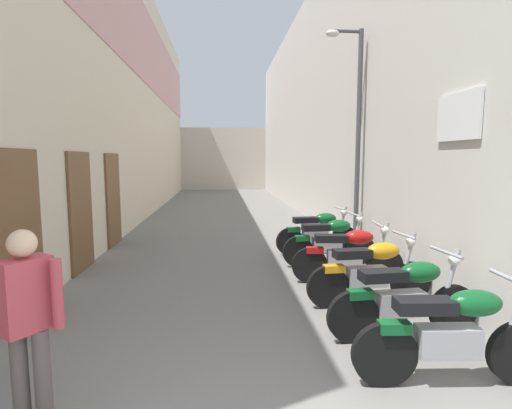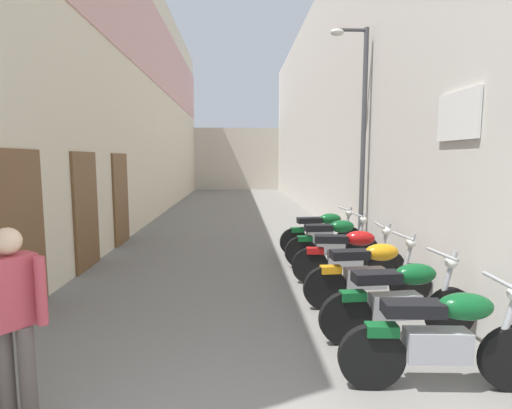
{
  "view_description": "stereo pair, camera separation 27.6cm",
  "coord_description": "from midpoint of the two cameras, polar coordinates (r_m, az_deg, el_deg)",
  "views": [
    {
      "loc": [
        -0.22,
        -1.79,
        2.07
      ],
      "look_at": [
        0.35,
        4.55,
        1.32
      ],
      "focal_mm": 27.41,
      "sensor_mm": 36.0,
      "label": 1
    },
    {
      "loc": [
        0.06,
        -1.81,
        2.07
      ],
      "look_at": [
        0.35,
        4.55,
        1.32
      ],
      "focal_mm": 27.41,
      "sensor_mm": 36.0,
      "label": 2
    }
  ],
  "objects": [
    {
      "name": "motorcycle_fifth",
      "position": [
        7.71,
        12.17,
        -5.22
      ],
      "size": [
        1.85,
        0.58,
        1.04
      ],
      "color": "black",
      "rests_on": "ground"
    },
    {
      "name": "building_left",
      "position": [
        14.52,
        -14.83,
        15.06
      ],
      "size": [
        0.45,
        24.6,
        8.41
      ],
      "color": "beige",
      "rests_on": "ground"
    },
    {
      "name": "motorcycle_second",
      "position": [
        4.86,
        21.86,
        -12.65
      ],
      "size": [
        1.85,
        0.58,
        1.04
      ],
      "color": "black",
      "rests_on": "ground"
    },
    {
      "name": "building_far_end",
      "position": [
        27.4,
        -2.54,
        6.65
      ],
      "size": [
        8.64,
        2.0,
        4.14
      ],
      "primitive_type": "cube",
      "color": "beige",
      "rests_on": "ground"
    },
    {
      "name": "motorcycle_fourth",
      "position": [
        6.69,
        14.57,
        -7.11
      ],
      "size": [
        1.85,
        0.58,
        1.04
      ],
      "color": "black",
      "rests_on": "ground"
    },
    {
      "name": "ground_plane",
      "position": [
        12.28,
        -2.27,
        -3.04
      ],
      "size": [
        40.6,
        40.6,
        0.0
      ],
      "primitive_type": "plane",
      "color": "slate"
    },
    {
      "name": "motorcycle_nearest",
      "position": [
        4.08,
        27.61,
        -16.73
      ],
      "size": [
        1.85,
        0.58,
        1.04
      ],
      "color": "black",
      "rests_on": "ground"
    },
    {
      "name": "motorcycle_sixth",
      "position": [
        8.61,
        10.56,
        -3.95
      ],
      "size": [
        1.85,
        0.58,
        1.04
      ],
      "color": "black",
      "rests_on": "ground"
    },
    {
      "name": "motorcycle_third",
      "position": [
        5.77,
        17.54,
        -9.41
      ],
      "size": [
        1.85,
        0.58,
        1.04
      ],
      "color": "black",
      "rests_on": "ground"
    },
    {
      "name": "pedestrian_by_doorway",
      "position": [
        3.47,
        -30.04,
        -13.66
      ],
      "size": [
        0.52,
        0.39,
        1.57
      ],
      "color": "#564C47",
      "rests_on": "ground"
    },
    {
      "name": "street_lamp",
      "position": [
        8.54,
        15.77,
        10.97
      ],
      "size": [
        0.79,
        0.18,
        4.7
      ],
      "color": "#47474C",
      "rests_on": "ground"
    },
    {
      "name": "building_right",
      "position": [
        14.55,
        9.92,
        13.58
      ],
      "size": [
        0.45,
        24.6,
        7.69
      ],
      "color": "beige",
      "rests_on": "ground"
    }
  ]
}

